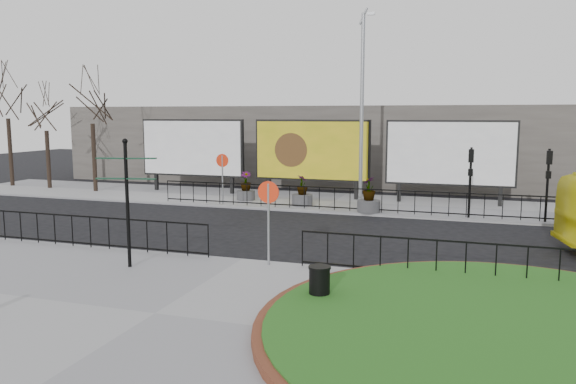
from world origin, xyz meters
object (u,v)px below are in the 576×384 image
at_px(billboard_mid, 312,151).
at_px(planter_c, 369,199).
at_px(fingerpost_sign, 127,190).
at_px(planter_a, 246,189).
at_px(litter_bin, 319,284).
at_px(lamp_post, 362,107).
at_px(planter_b, 302,195).

bearing_deg(billboard_mid, planter_c, -43.99).
xyz_separation_m(billboard_mid, fingerpost_sign, (-1.25, -14.84, -0.24)).
bearing_deg(planter_c, billboard_mid, 136.01).
bearing_deg(planter_a, litter_bin, -61.37).
distance_m(billboard_mid, planter_c, 5.48).
bearing_deg(litter_bin, lamp_post, 97.14).
distance_m(litter_bin, planter_a, 16.13).
distance_m(lamp_post, litter_bin, 14.89).
xyz_separation_m(litter_bin, planter_c, (-1.08, 12.56, 0.14)).
bearing_deg(planter_b, planter_c, -14.54).
bearing_deg(planter_b, fingerpost_sign, -97.25).
xyz_separation_m(billboard_mid, planter_b, (0.30, -2.69, -1.97)).
relative_size(fingerpost_sign, planter_a, 2.52).
height_order(litter_bin, planter_b, planter_b).
height_order(lamp_post, planter_b, lamp_post).
bearing_deg(planter_b, lamp_post, 14.86).
bearing_deg(fingerpost_sign, billboard_mid, 74.83).
distance_m(lamp_post, planter_a, 7.26).
xyz_separation_m(fingerpost_sign, planter_c, (4.95, 11.27, -1.65)).
relative_size(fingerpost_sign, planter_c, 2.32).
distance_m(billboard_mid, fingerpost_sign, 14.89).
bearing_deg(planter_c, litter_bin, -85.09).
bearing_deg(billboard_mid, planter_b, -83.64).
height_order(billboard_mid, planter_a, billboard_mid).
bearing_deg(planter_a, billboard_mid, 33.78).
relative_size(billboard_mid, litter_bin, 7.10).
height_order(fingerpost_sign, planter_a, fingerpost_sign).
height_order(billboard_mid, planter_c, billboard_mid).
bearing_deg(lamp_post, billboard_mid, 146.75).
relative_size(lamp_post, planter_a, 6.27).
distance_m(fingerpost_sign, litter_bin, 6.42).
xyz_separation_m(billboard_mid, planter_c, (3.70, -3.57, -1.90)).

